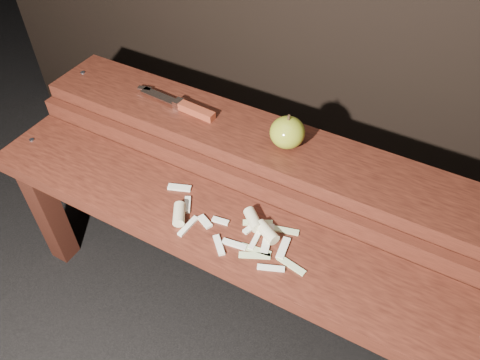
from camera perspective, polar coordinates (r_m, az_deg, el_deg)
The scene contains 6 objects.
ground at distance 1.40m, azimuth -1.23°, elevation -14.58°, with size 60.00×60.00×0.00m, color black.
bench_front_tier at distance 1.08m, azimuth -3.15°, elevation -7.63°, with size 1.20×0.20×0.42m.
bench_rear_tier at distance 1.17m, azimuth 2.52°, elevation 2.00°, with size 1.20×0.21×0.50m.
apple at distance 1.07m, azimuth 5.80°, elevation 5.80°, with size 0.08×0.08×0.09m.
knife at distance 1.19m, azimuth -6.50°, elevation 8.82°, with size 0.24×0.04×0.02m.
apple_scraps at distance 1.01m, azimuth -0.48°, elevation -5.67°, with size 0.38×0.14×0.03m.
Camera 1 is at (0.36, -0.60, 1.22)m, focal length 35.00 mm.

